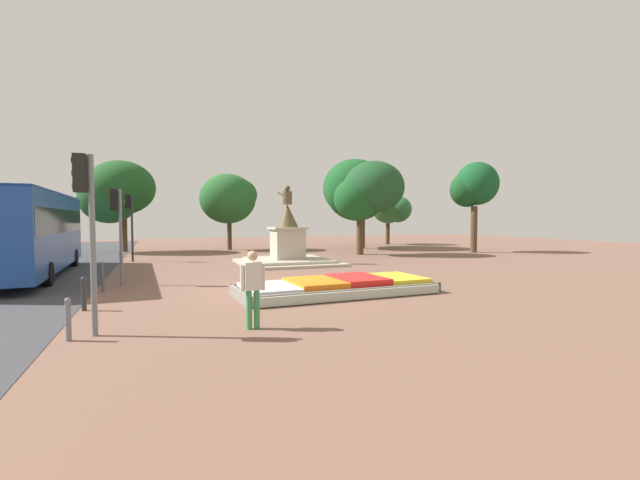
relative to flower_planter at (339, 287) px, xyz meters
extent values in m
plane|color=brown|center=(-1.91, 1.38, -0.23)|extent=(82.76, 82.76, 0.00)
cube|color=#38281C|center=(-0.07, 0.05, -0.08)|extent=(6.51, 2.61, 0.30)
cube|color=gray|center=(-0.02, -1.17, -0.06)|extent=(6.61, 0.39, 0.34)
cube|color=gray|center=(-0.13, 1.27, -0.06)|extent=(6.61, 0.39, 0.34)
cube|color=gray|center=(-3.33, -0.09, -0.06)|extent=(0.21, 2.54, 0.34)
cube|color=gray|center=(3.18, 0.19, -0.06)|extent=(0.21, 2.54, 0.34)
cube|color=white|center=(-2.40, -0.05, 0.13)|extent=(1.64, 2.20, 0.11)
cube|color=orange|center=(-0.85, 0.02, 0.17)|extent=(1.64, 2.20, 0.20)
cube|color=red|center=(0.70, 0.09, 0.19)|extent=(1.64, 2.20, 0.23)
cube|color=yellow|center=(2.26, 0.15, 0.16)|extent=(1.64, 2.20, 0.17)
cube|color=#B2BCAD|center=(-0.02, -1.22, -0.06)|extent=(6.29, 0.47, 0.27)
cube|color=#B4AA95|center=(1.05, 9.63, -0.16)|extent=(5.22, 5.22, 0.14)
cube|color=#B2A793|center=(1.05, 9.63, -0.01)|extent=(4.19, 4.19, 0.14)
cube|color=#B2A893|center=(1.05, 9.63, 0.87)|extent=(1.60, 1.60, 1.62)
cube|color=#B2A893|center=(1.05, 9.63, 1.74)|extent=(1.89, 1.89, 0.12)
cone|color=brown|center=(1.05, 9.63, 2.42)|extent=(1.20, 1.20, 1.24)
cylinder|color=brown|center=(1.05, 9.63, 3.40)|extent=(0.51, 0.51, 0.72)
sphere|color=brown|center=(1.05, 9.63, 3.92)|extent=(0.32, 0.32, 0.32)
cylinder|color=brown|center=(0.85, 9.88, 3.55)|extent=(0.48, 0.56, 0.41)
cylinder|color=slate|center=(-6.89, -2.85, 1.70)|extent=(0.12, 0.12, 3.86)
cube|color=black|center=(-7.09, -2.84, 3.23)|extent=(0.25, 0.29, 0.80)
cylinder|color=#4B0808|center=(-7.23, -2.83, 3.50)|extent=(0.03, 0.14, 0.14)
cylinder|color=#543E08|center=(-7.23, -2.83, 3.23)|extent=(0.03, 0.14, 0.14)
cylinder|color=green|center=(-7.23, -2.83, 2.96)|extent=(0.03, 0.14, 0.14)
cylinder|color=slate|center=(-6.92, 4.55, 1.57)|extent=(0.12, 0.12, 3.60)
cube|color=black|center=(-7.12, 4.55, 2.97)|extent=(0.24, 0.28, 0.80)
cylinder|color=red|center=(-7.25, 4.55, 3.24)|extent=(0.03, 0.14, 0.14)
cylinder|color=#543E08|center=(-7.25, 4.55, 2.97)|extent=(0.03, 0.14, 0.14)
cylinder|color=#0D4211|center=(-7.25, 4.55, 2.71)|extent=(0.03, 0.14, 0.14)
cylinder|color=#2D2D33|center=(-7.02, 13.79, 1.71)|extent=(0.12, 0.12, 3.87)
cube|color=black|center=(-7.22, 13.80, 3.25)|extent=(0.26, 0.29, 0.80)
cylinder|color=#4B0808|center=(-7.35, 13.81, 3.51)|extent=(0.04, 0.14, 0.14)
cylinder|color=yellow|center=(-7.35, 13.81, 3.25)|extent=(0.04, 0.14, 0.14)
cylinder|color=#0D4211|center=(-7.35, 13.81, 2.98)|extent=(0.04, 0.14, 0.14)
cube|color=#1E4799|center=(-10.68, 8.40, 1.70)|extent=(2.87, 11.73, 3.15)
cube|color=black|center=(-10.68, 8.40, 2.17)|extent=(2.88, 11.39, 1.01)
cube|color=navy|center=(-10.68, 8.40, 3.32)|extent=(2.81, 11.50, 0.10)
cylinder|color=black|center=(-11.94, 12.14, 0.22)|extent=(0.32, 0.91, 0.90)
cylinder|color=black|center=(-9.72, 12.23, 0.22)|extent=(0.32, 0.91, 0.90)
cylinder|color=black|center=(-9.44, 5.24, 0.22)|extent=(0.32, 0.91, 0.90)
cylinder|color=#338C4C|center=(-3.70, -3.47, 0.22)|extent=(0.13, 0.13, 0.89)
cylinder|color=#338C4C|center=(-3.52, -3.46, 0.22)|extent=(0.13, 0.13, 0.89)
cube|color=beige|center=(-3.61, -3.47, 0.98)|extent=(0.39, 0.23, 0.63)
cylinder|color=beige|center=(-3.85, -3.47, 0.95)|extent=(0.09, 0.09, 0.60)
cylinder|color=beige|center=(-3.37, -3.46, 0.95)|extent=(0.09, 0.09, 0.60)
sphere|color=tan|center=(-3.61, -3.47, 1.44)|extent=(0.23, 0.23, 0.23)
cylinder|color=slate|center=(-7.35, -3.09, 0.17)|extent=(0.11, 0.11, 0.80)
sphere|color=slate|center=(-7.35, -3.09, 0.61)|extent=(0.12, 0.12, 0.12)
cylinder|color=#2D2D33|center=(-7.52, 0.04, 0.19)|extent=(0.13, 0.13, 0.83)
sphere|color=#2D2D33|center=(-7.52, 0.04, 0.64)|extent=(0.14, 0.14, 0.14)
cylinder|color=#4C5156|center=(-7.40, 3.15, 0.25)|extent=(0.11, 0.11, 0.94)
sphere|color=#4C5156|center=(-7.40, 3.15, 0.75)|extent=(0.12, 0.12, 0.12)
cylinder|color=#4C3823|center=(-0.34, 21.23, 0.93)|extent=(0.35, 0.35, 2.31)
ellipsoid|color=#255D29|center=(-0.52, 20.76, 3.80)|extent=(4.32, 4.18, 3.87)
ellipsoid|color=#26582B|center=(0.11, 21.14, 4.14)|extent=(3.49, 3.22, 2.72)
cylinder|color=#4C3823|center=(7.42, 13.62, 0.98)|extent=(0.48, 0.48, 2.42)
ellipsoid|color=#195021|center=(6.94, 13.07, 3.60)|extent=(3.22, 2.89, 2.90)
ellipsoid|color=#1D4A26|center=(8.11, 12.89, 4.39)|extent=(4.14, 3.94, 3.50)
cylinder|color=#4C3823|center=(15.01, 23.11, 0.96)|extent=(0.39, 0.39, 2.37)
ellipsoid|color=#2D6736|center=(15.66, 22.47, 3.14)|extent=(2.67, 2.83, 2.51)
ellipsoid|color=#2D6C32|center=(14.52, 23.61, 3.50)|extent=(2.74, 2.45, 2.27)
ellipsoid|color=#316834|center=(14.82, 22.73, 3.12)|extent=(3.10, 2.65, 2.63)
cylinder|color=#4C3823|center=(-7.98, 21.99, 1.04)|extent=(0.38, 0.38, 2.53)
ellipsoid|color=#1D4D20|center=(-8.08, 21.25, 4.51)|extent=(4.73, 5.19, 3.90)
ellipsoid|color=#1A4B25|center=(-8.92, 21.32, 3.80)|extent=(4.11, 4.50, 3.77)
cylinder|color=#4C3823|center=(10.32, 18.97, 1.16)|extent=(0.32, 0.32, 2.78)
ellipsoid|color=#194F22|center=(9.95, 19.88, 4.82)|extent=(5.30, 5.56, 4.87)
ellipsoid|color=#184F21|center=(9.51, 18.44, 4.52)|extent=(5.25, 4.54, 4.92)
cylinder|color=#4C3823|center=(15.99, 12.24, 1.47)|extent=(0.46, 0.46, 3.40)
ellipsoid|color=#184B21|center=(15.87, 12.91, 4.40)|extent=(2.65, 2.25, 2.57)
ellipsoid|color=#165027|center=(16.49, 12.58, 4.84)|extent=(3.20, 2.98, 3.17)
camera|label=1|loc=(-5.57, -12.99, 2.29)|focal=24.00mm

